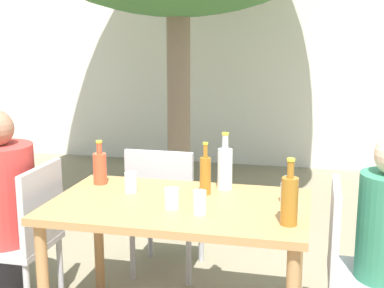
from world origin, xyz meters
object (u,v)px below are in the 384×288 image
patio_chair_2 (164,205)px  soda_bottle_0 (100,167)px  drinking_glass_1 (200,202)px  drinking_glass_3 (290,185)px  amber_bottle_3 (205,174)px  drinking_glass_0 (287,193)px  patio_chair_1 (356,263)px  drinking_glass_2 (131,182)px  patio_chair_0 (26,232)px  amber_bottle_1 (290,199)px  water_bottle_2 (225,167)px  drinking_glass_4 (172,199)px  dining_table_front (179,218)px

patio_chair_2 → soda_bottle_0: 0.60m
drinking_glass_1 → soda_bottle_0: bearing=150.5°
soda_bottle_0 → drinking_glass_3: bearing=3.5°
amber_bottle_3 → drinking_glass_0: (0.45, -0.04, -0.06)m
soda_bottle_0 → drinking_glass_0: (1.08, -0.10, -0.05)m
amber_bottle_3 → drinking_glass_0: 0.45m
patio_chair_1 → drinking_glass_2: patio_chair_1 is taller
patio_chair_2 → amber_bottle_3: bearing=128.6°
drinking_glass_0 → soda_bottle_0: bearing=175.0°
patio_chair_2 → soda_bottle_0: soda_bottle_0 is taller
soda_bottle_0 → drinking_glass_2: 0.26m
patio_chair_0 → patio_chair_2: 0.90m
amber_bottle_1 → water_bottle_2: 0.63m
amber_bottle_1 → drinking_glass_2: amber_bottle_1 is taller
drinking_glass_0 → drinking_glass_4: bearing=-157.1°
drinking_glass_0 → drinking_glass_4: drinking_glass_4 is taller
patio_chair_1 → drinking_glass_0: 0.48m
dining_table_front → patio_chair_1: 0.92m
patio_chair_0 → drinking_glass_2: bearing=100.8°
amber_bottle_1 → drinking_glass_0: bearing=94.7°
patio_chair_2 → drinking_glass_4: bearing=109.2°
soda_bottle_0 → drinking_glass_4: bearing=-32.3°
drinking_glass_4 → water_bottle_2: bearing=63.2°
patio_chair_2 → dining_table_front: bearing=112.7°
drinking_glass_3 → patio_chair_2: bearing=157.3°
soda_bottle_0 → amber_bottle_1: amber_bottle_1 is taller
patio_chair_1 → drinking_glass_4: 0.97m
drinking_glass_2 → patio_chair_1: bearing=-5.4°
patio_chair_0 → patio_chair_1: 1.81m
patio_chair_1 → drinking_glass_2: size_ratio=7.85×
soda_bottle_0 → amber_bottle_1: 1.19m
dining_table_front → water_bottle_2: size_ratio=4.14×
amber_bottle_1 → drinking_glass_0: (-0.03, 0.34, -0.07)m
dining_table_front → drinking_glass_3: (0.55, 0.30, 0.14)m
patio_chair_2 → drinking_glass_0: (0.82, -0.51, 0.29)m
water_bottle_2 → amber_bottle_3: size_ratio=1.12×
amber_bottle_1 → drinking_glass_1: size_ratio=2.66×
dining_table_front → amber_bottle_1: bearing=-19.3°
drinking_glass_3 → drinking_glass_1: bearing=-132.1°
amber_bottle_1 → water_bottle_2: water_bottle_2 is taller
drinking_glass_1 → dining_table_front: bearing=133.5°
patio_chair_0 → drinking_glass_0: (1.45, 0.14, 0.29)m
drinking_glass_0 → drinking_glass_2: (-0.85, -0.02, 0.01)m
patio_chair_1 → amber_bottle_3: size_ratio=3.05×
water_bottle_2 → drinking_glass_3: 0.37m
amber_bottle_3 → drinking_glass_4: 0.30m
amber_bottle_1 → water_bottle_2: (-0.39, 0.50, 0.00)m
drinking_glass_4 → drinking_glass_3: bearing=35.3°
patio_chair_2 → water_bottle_2: bearing=143.2°
amber_bottle_1 → drinking_glass_2: bearing=160.3°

